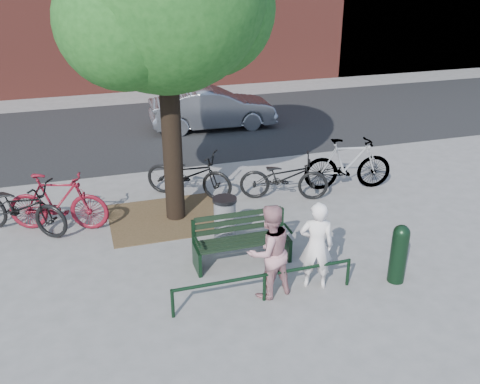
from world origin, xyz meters
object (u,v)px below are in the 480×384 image
object	(u,v)px
park_bench	(241,238)
person_right	(269,251)
bicycle_c	(189,174)
litter_bin	(225,220)
parked_car	(213,108)
person_left	(316,245)
bollard	(399,252)

from	to	relation	value
park_bench	person_right	xyz separation A→B (m)	(0.12, -1.13, 0.33)
person_right	bicycle_c	distance (m)	4.26
bicycle_c	litter_bin	bearing A→B (deg)	-140.68
park_bench	parked_car	size ratio (longest dim) A/B	0.44
park_bench	bicycle_c	distance (m)	3.12
person_right	bicycle_c	world-z (taller)	person_right
person_left	park_bench	bearing A→B (deg)	-28.45
person_right	parked_car	xyz separation A→B (m)	(1.45, 9.23, -0.15)
bollard	parked_car	xyz separation A→B (m)	(-0.79, 9.51, 0.08)
person_left	litter_bin	xyz separation A→B (m)	(-1.04, 1.87, -0.30)
person_right	parked_car	distance (m)	9.35
park_bench	bicycle_c	xyz separation A→B (m)	(-0.29, 3.10, 0.07)
bollard	bicycle_c	world-z (taller)	bicycle_c
person_left	bicycle_c	size ratio (longest dim) A/B	0.75
park_bench	person_right	distance (m)	1.18
person_left	parked_car	size ratio (longest dim) A/B	0.39
park_bench	litter_bin	size ratio (longest dim) A/B	1.82
park_bench	person_right	bearing A→B (deg)	-83.73
park_bench	bollard	distance (m)	2.75
bicycle_c	parked_car	size ratio (longest dim) A/B	0.53
litter_bin	parked_car	bearing A→B (deg)	77.27
litter_bin	bicycle_c	distance (m)	2.37
bicycle_c	parked_car	bearing A→B (deg)	14.18
person_left	litter_bin	bearing A→B (deg)	-39.47
bollard	litter_bin	xyz separation A→B (m)	(-2.45, 2.16, -0.09)
person_left	person_right	world-z (taller)	person_right
person_right	bollard	world-z (taller)	person_right
person_right	bicycle_c	xyz separation A→B (m)	(-0.41, 4.23, -0.26)
person_left	parked_car	bearing A→B (deg)	-72.38
person_left	person_right	bearing A→B (deg)	21.47
litter_bin	person_left	bearing A→B (deg)	-60.94
person_left	bicycle_c	distance (m)	4.41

